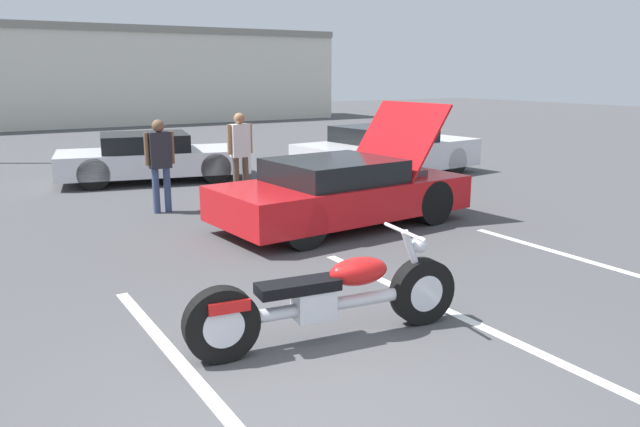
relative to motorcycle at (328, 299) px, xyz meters
The scene contains 10 objects.
ground_plane 1.41m from the motorcycle, 128.99° to the right, with size 80.00×80.00×0.00m, color #474749.
parking_stripe_middle 1.38m from the motorcycle, behind, with size 0.12×4.82×0.01m, color white.
parking_stripe_back 1.50m from the motorcycle, ahead, with size 0.12×4.82×0.01m, color white.
parking_stripe_far 4.19m from the motorcycle, ahead, with size 0.12×4.82×0.01m, color white.
motorcycle is the anchor object (origin of this frame).
show_car_hood_open 4.38m from the motorcycle, 54.90° to the left, with size 4.16×2.07×1.90m.
parked_car_mid_row 9.36m from the motorcycle, 82.90° to the left, with size 4.35×2.55×1.07m.
parked_car_right_row 9.28m from the motorcycle, 49.28° to the left, with size 4.56×2.35×1.18m.
spectator_near_motorcycle 6.04m from the motorcycle, 86.64° to the left, with size 0.52×0.21×1.61m.
spectator_midground 6.85m from the motorcycle, 72.28° to the left, with size 0.52×0.22×1.64m.
Camera 1 is at (-1.98, -3.45, 2.41)m, focal length 35.00 mm.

